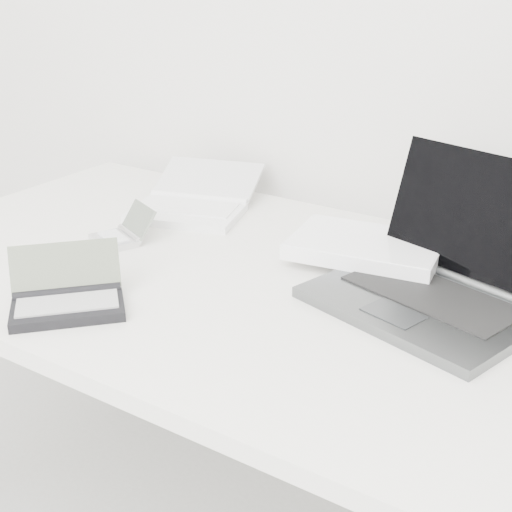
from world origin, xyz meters
The scene contains 5 objects.
desk centered at (0.00, 1.55, 0.68)m, with size 1.60×0.80×0.73m.
laptop_large centered at (0.19, 1.66, 0.77)m, with size 0.52×0.40×0.23m.
netbook_open_white centered at (-0.37, 1.77, 0.75)m, with size 0.31×0.36×0.07m.
pda_silver centered at (-0.37, 1.54, 0.75)m, with size 0.13×0.14×0.07m.
palmtop_charcoal centered at (-0.24, 1.28, 0.75)m, with size 0.22×0.22×0.09m.
Camera 1 is at (0.58, 0.58, 1.27)m, focal length 50.00 mm.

